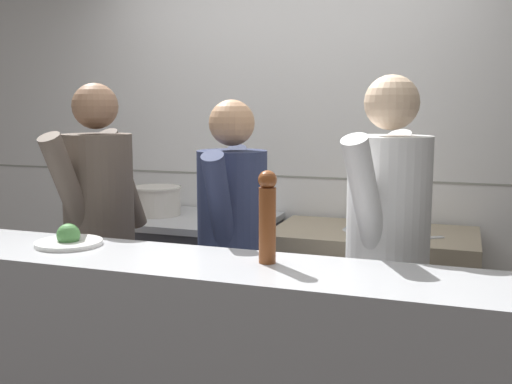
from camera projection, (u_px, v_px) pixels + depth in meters
name	position (u px, v px, depth m)	size (l,w,h in m)	color
wall_back_tiled	(292.00, 153.00, 3.86)	(8.00, 0.06, 2.60)	white
oven_range	(195.00, 289.00, 3.77)	(0.97, 0.71, 0.92)	#38383D
prep_counter	(372.00, 310.00, 3.40)	(1.12, 0.65, 0.91)	gray
stock_pot	(157.00, 200.00, 3.77)	(0.31, 0.31, 0.18)	beige
sauce_pot	(236.00, 203.00, 3.64)	(0.31, 0.31, 0.19)	beige
mixing_bowl_steel	(365.00, 221.00, 3.35)	(0.25, 0.25, 0.10)	#B7BABF
chefs_knife	(403.00, 239.00, 3.12)	(0.35, 0.24, 0.02)	#B7BABF
plated_dish_main	(69.00, 240.00, 2.45)	(0.27, 0.27, 0.10)	white
pepper_mill	(267.00, 215.00, 2.15)	(0.07, 0.07, 0.34)	brown
chef_head_cook	(100.00, 235.00, 3.03)	(0.38, 0.75, 1.71)	black
chef_sous	(232.00, 252.00, 2.86)	(0.36, 0.71, 1.63)	black
chef_line	(387.00, 257.00, 2.55)	(0.44, 0.75, 1.73)	black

